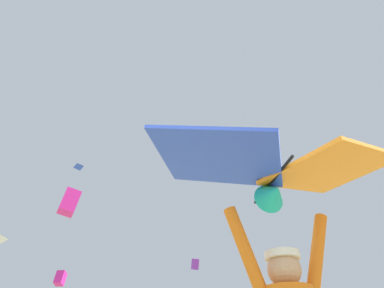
{
  "coord_description": "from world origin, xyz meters",
  "views": [
    {
      "loc": [
        -1.35,
        -2.3,
        0.85
      ],
      "look_at": [
        0.15,
        1.47,
        3.6
      ],
      "focal_mm": 33.3,
      "sensor_mm": 36.0,
      "label": 1
    }
  ],
  "objects_px": {
    "distant_kite_magenta_low_left": "(60,278)",
    "distant_kite_magenta_mid_right": "(69,202)",
    "distant_kite_purple_mid_left": "(195,264)",
    "held_stunt_kite": "(275,170)",
    "distant_kite_blue_low_right": "(79,167)"
  },
  "relations": [
    {
      "from": "held_stunt_kite",
      "to": "distant_kite_magenta_mid_right",
      "type": "relative_size",
      "value": 1.76
    },
    {
      "from": "held_stunt_kite",
      "to": "distant_kite_blue_low_right",
      "type": "distance_m",
      "value": 23.11
    },
    {
      "from": "distant_kite_purple_mid_left",
      "to": "distant_kite_magenta_low_left",
      "type": "relative_size",
      "value": 0.78
    },
    {
      "from": "held_stunt_kite",
      "to": "distant_kite_magenta_mid_right",
      "type": "height_order",
      "value": "distant_kite_magenta_mid_right"
    },
    {
      "from": "distant_kite_magenta_low_left",
      "to": "distant_kite_blue_low_right",
      "type": "bearing_deg",
      "value": -94.1
    },
    {
      "from": "distant_kite_magenta_low_left",
      "to": "distant_kite_magenta_mid_right",
      "type": "bearing_deg",
      "value": -92.99
    },
    {
      "from": "distant_kite_purple_mid_left",
      "to": "distant_kite_magenta_mid_right",
      "type": "bearing_deg",
      "value": -135.83
    },
    {
      "from": "distant_kite_purple_mid_left",
      "to": "distant_kite_magenta_mid_right",
      "type": "distance_m",
      "value": 13.53
    },
    {
      "from": "held_stunt_kite",
      "to": "distant_kite_magenta_low_left",
      "type": "xyz_separation_m",
      "value": [
        -0.46,
        27.38,
        5.24
      ]
    },
    {
      "from": "distant_kite_magenta_mid_right",
      "to": "distant_kite_magenta_low_left",
      "type": "xyz_separation_m",
      "value": [
        0.74,
        14.24,
        0.07
      ]
    },
    {
      "from": "distant_kite_magenta_low_left",
      "to": "held_stunt_kite",
      "type": "bearing_deg",
      "value": -89.03
    },
    {
      "from": "distant_kite_blue_low_right",
      "to": "distant_kite_magenta_low_left",
      "type": "relative_size",
      "value": 0.62
    },
    {
      "from": "distant_kite_blue_low_right",
      "to": "distant_kite_magenta_mid_right",
      "type": "xyz_separation_m",
      "value": [
        -0.24,
        -7.19,
        -5.78
      ]
    },
    {
      "from": "distant_kite_purple_mid_left",
      "to": "distant_kite_magenta_low_left",
      "type": "distance_m",
      "value": 10.19
    },
    {
      "from": "held_stunt_kite",
      "to": "distant_kite_magenta_low_left",
      "type": "bearing_deg",
      "value": 90.97
    }
  ]
}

